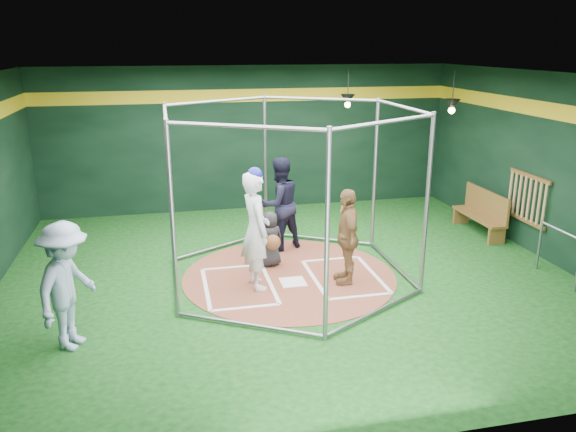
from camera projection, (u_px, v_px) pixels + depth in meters
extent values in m
cube|color=#0D3B0E|center=(289.00, 277.00, 10.05)|extent=(10.00, 9.00, 0.02)
cube|color=black|center=(289.00, 75.00, 9.01)|extent=(10.00, 9.00, 0.02)
cube|color=black|center=(249.00, 139.00, 13.73)|extent=(10.00, 0.10, 3.50)
cube|color=black|center=(393.00, 290.00, 5.33)|extent=(10.00, 0.10, 3.50)
cube|color=black|center=(548.00, 168.00, 10.56)|extent=(0.10, 9.00, 3.50)
cube|color=gold|center=(248.00, 95.00, 13.39)|extent=(10.00, 0.01, 0.30)
cube|color=gold|center=(554.00, 111.00, 10.24)|extent=(0.01, 9.00, 0.30)
cylinder|color=brown|center=(289.00, 276.00, 10.04)|extent=(3.80, 3.80, 0.01)
cube|color=white|center=(293.00, 282.00, 9.76)|extent=(0.43, 0.43, 0.01)
cube|color=white|center=(232.00, 267.00, 10.40)|extent=(1.10, 0.07, 0.01)
cube|color=white|center=(246.00, 308.00, 8.82)|extent=(1.10, 0.07, 0.01)
cube|color=white|center=(206.00, 289.00, 9.50)|extent=(0.07, 1.70, 0.01)
cube|color=white|center=(270.00, 283.00, 9.72)|extent=(0.07, 1.70, 0.01)
cube|color=white|center=(331.00, 259.00, 10.79)|extent=(1.10, 0.07, 0.01)
cube|color=white|center=(360.00, 296.00, 9.21)|extent=(1.10, 0.07, 0.01)
cube|color=white|center=(314.00, 279.00, 9.89)|extent=(0.07, 1.70, 0.01)
cube|color=white|center=(373.00, 274.00, 10.12)|extent=(0.07, 1.70, 0.01)
cylinder|color=gray|center=(375.00, 175.00, 11.09)|extent=(0.07, 0.07, 3.00)
cylinder|color=gray|center=(265.00, 168.00, 11.75)|extent=(0.07, 0.07, 3.00)
cylinder|color=gray|center=(169.00, 186.00, 10.26)|extent=(0.07, 0.07, 3.00)
cylinder|color=gray|center=(172.00, 223.00, 8.12)|extent=(0.07, 0.07, 3.00)
cylinder|color=gray|center=(327.00, 239.00, 7.46)|extent=(0.07, 0.07, 3.00)
cylinder|color=gray|center=(427.00, 207.00, 8.94)|extent=(0.07, 0.07, 3.00)
cylinder|color=gray|center=(320.00, 99.00, 10.99)|extent=(2.02, 1.20, 0.06)
cylinder|color=gray|center=(317.00, 238.00, 11.84)|extent=(2.02, 1.20, 0.06)
cylinder|color=gray|center=(218.00, 101.00, 10.58)|extent=(2.02, 1.20, 0.06)
cylinder|color=gray|center=(223.00, 245.00, 11.43)|extent=(2.02, 1.20, 0.06)
cylinder|color=gray|center=(165.00, 113.00, 8.76)|extent=(0.06, 2.30, 0.06)
cylinder|color=gray|center=(176.00, 283.00, 9.62)|extent=(0.06, 2.30, 0.06)
cylinder|color=gray|center=(244.00, 126.00, 7.36)|extent=(2.02, 1.20, 0.06)
cylinder|color=gray|center=(249.00, 325.00, 8.21)|extent=(2.02, 1.20, 0.06)
cylinder|color=gray|center=(387.00, 122.00, 7.77)|extent=(2.02, 1.20, 0.06)
cylinder|color=gray|center=(377.00, 311.00, 8.63)|extent=(2.02, 1.20, 0.06)
cylinder|color=gray|center=(403.00, 107.00, 9.59)|extent=(0.06, 2.30, 0.06)
cylinder|color=gray|center=(393.00, 265.00, 10.44)|extent=(0.06, 2.30, 0.06)
cube|color=brown|center=(530.00, 176.00, 11.00)|extent=(0.05, 1.25, 0.08)
cube|color=brown|center=(525.00, 220.00, 11.26)|extent=(0.05, 1.25, 0.08)
cylinder|color=tan|center=(544.00, 206.00, 10.61)|extent=(0.06, 0.06, 0.85)
cylinder|color=tan|center=(539.00, 204.00, 10.76)|extent=(0.06, 0.06, 0.85)
cylinder|color=tan|center=(534.00, 201.00, 10.90)|extent=(0.06, 0.06, 0.85)
cylinder|color=tan|center=(529.00, 199.00, 11.05)|extent=(0.06, 0.06, 0.85)
cylinder|color=tan|center=(524.00, 197.00, 11.20)|extent=(0.06, 0.06, 0.85)
cylinder|color=tan|center=(519.00, 195.00, 11.34)|extent=(0.06, 0.06, 0.85)
cylinder|color=tan|center=(515.00, 193.00, 11.49)|extent=(0.06, 0.06, 0.85)
cylinder|color=tan|center=(510.00, 191.00, 11.64)|extent=(0.06, 0.06, 0.85)
cone|color=black|center=(348.00, 99.00, 13.05)|extent=(0.34, 0.34, 0.22)
sphere|color=#FFD899|center=(348.00, 105.00, 13.08)|extent=(0.14, 0.14, 0.14)
cylinder|color=black|center=(348.00, 84.00, 12.94)|extent=(0.02, 0.02, 0.70)
cone|color=black|center=(452.00, 104.00, 11.92)|extent=(0.34, 0.34, 0.22)
sphere|color=#FFD899|center=(452.00, 110.00, 11.96)|extent=(0.14, 0.14, 0.14)
cylinder|color=black|center=(454.00, 87.00, 11.82)|extent=(0.02, 0.02, 0.70)
imported|color=silver|center=(256.00, 230.00, 9.33)|extent=(0.59, 0.80, 2.01)
sphere|color=navy|center=(255.00, 175.00, 9.05)|extent=(0.26, 0.26, 0.26)
imported|color=#B0834B|center=(347.00, 236.00, 9.56)|extent=(0.52, 1.02, 1.67)
imported|color=black|center=(270.00, 239.00, 10.37)|extent=(0.58, 0.47, 1.04)
sphere|color=brown|center=(273.00, 242.00, 10.14)|extent=(0.28, 0.28, 0.28)
imported|color=black|center=(279.00, 204.00, 11.12)|extent=(1.11, 0.99, 1.87)
imported|color=#A0B6D3|center=(67.00, 286.00, 7.48)|extent=(1.07, 1.32, 1.79)
cube|color=brown|center=(479.00, 216.00, 12.21)|extent=(0.38, 1.65, 0.05)
cube|color=brown|center=(486.00, 203.00, 12.15)|extent=(0.05, 1.65, 0.55)
cube|color=brown|center=(496.00, 236.00, 11.58)|extent=(0.37, 0.07, 0.37)
cube|color=brown|center=(461.00, 216.00, 12.95)|extent=(0.37, 0.07, 0.37)
cylinder|color=gray|center=(539.00, 245.00, 10.25)|extent=(0.05, 0.05, 0.92)
cylinder|color=gray|center=(562.00, 231.00, 9.64)|extent=(0.05, 1.02, 0.05)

